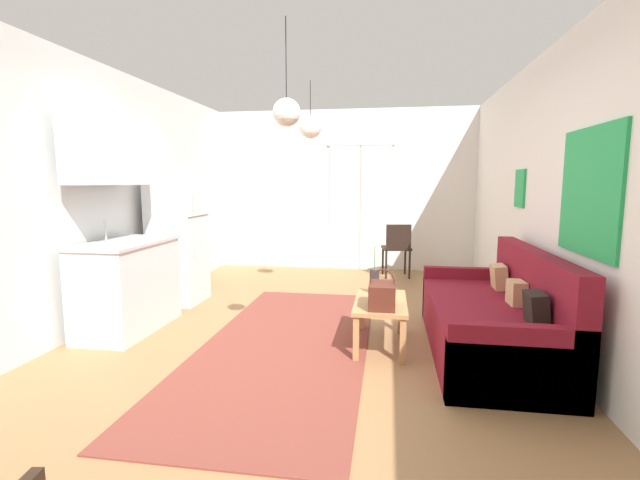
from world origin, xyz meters
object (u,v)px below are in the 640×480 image
couch (497,321)px  handbag (382,295)px  refrigerator (178,236)px  bamboo_vase (374,281)px  pendant_lamp_near (287,112)px  pendant_lamp_far (310,127)px  accent_chair (397,246)px  coffee_table (381,307)px

couch → handbag: couch is taller
refrigerator → bamboo_vase: bearing=-19.6°
pendant_lamp_near → pendant_lamp_far: size_ratio=1.16×
accent_chair → pendant_lamp_near: (-0.91, -3.51, 1.51)m
couch → bamboo_vase: size_ratio=4.48×
accent_chair → pendant_lamp_far: size_ratio=1.23×
bamboo_vase → pendant_lamp_far: 2.17m
handbag → refrigerator: size_ratio=0.20×
pendant_lamp_near → accent_chair: bearing=75.4°
pendant_lamp_far → coffee_table: bearing=-58.4°
pendant_lamp_near → handbag: bearing=25.3°
coffee_table → handbag: size_ratio=2.57×
bamboo_vase → refrigerator: bearing=160.4°
refrigerator → pendant_lamp_near: bearing=-43.5°
handbag → pendant_lamp_far: 2.50m
refrigerator → accent_chair: size_ratio=1.96×
coffee_table → pendant_lamp_near: (-0.72, -0.56, 1.64)m
couch → pendant_lamp_far: size_ratio=2.99×
handbag → accent_chair: (0.18, 3.16, -0.04)m
pendant_lamp_near → pendant_lamp_far: 2.04m
coffee_table → pendant_lamp_near: bearing=-141.9°
accent_chair → refrigerator: bearing=24.8°
handbag → accent_chair: accent_chair is taller
couch → bamboo_vase: bearing=165.7°
refrigerator → handbag: bearing=-28.0°
pendant_lamp_far → couch: bearing=-38.0°
handbag → pendant_lamp_far: size_ratio=0.49×
coffee_table → pendant_lamp_far: size_ratio=1.25×
couch → bamboo_vase: couch is taller
refrigerator → pendant_lamp_far: size_ratio=2.41×
couch → refrigerator: 3.71m
bamboo_vase → pendant_lamp_near: (-0.65, -0.82, 1.46)m
refrigerator → accent_chair: bearing=34.2°
bamboo_vase → pendant_lamp_far: (-0.83, 1.21, 1.60)m
handbag → pendant_lamp_far: (-0.91, 1.68, 1.61)m
couch → accent_chair: size_ratio=2.43×
pendant_lamp_far → handbag: bearing=-61.5°
couch → pendant_lamp_far: bearing=142.0°
pendant_lamp_near → coffee_table: bearing=38.1°
bamboo_vase → accent_chair: size_ratio=0.54×
couch → handbag: (-0.98, -0.20, 0.24)m
couch → refrigerator: refrigerator is taller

